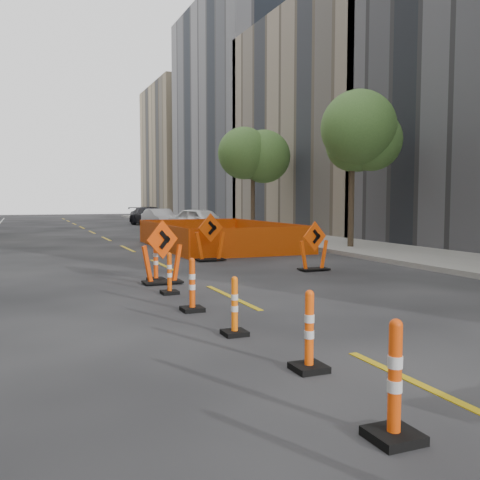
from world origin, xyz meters
name	(u,v)px	position (x,y,z in m)	size (l,w,h in m)	color
ground_plane	(333,344)	(0.00, 0.00, 0.00)	(140.00, 140.00, 0.00)	black
sidewalk_right	(363,248)	(9.00, 12.00, 0.07)	(4.00, 90.00, 0.15)	gray
bld_right_c	(360,125)	(17.00, 23.80, 7.00)	(12.00, 16.00, 14.00)	gray
bld_right_d	(259,115)	(17.00, 40.20, 10.00)	(12.00, 18.00, 20.00)	gray
bld_right_e	(199,152)	(17.00, 58.60, 8.00)	(12.00, 14.00, 16.00)	tan
tree_r_b	(352,139)	(8.40, 12.00, 4.53)	(2.80, 2.80, 5.95)	#382B1E
tree_r_c	(253,157)	(8.40, 22.00, 4.53)	(2.80, 2.80, 5.95)	#382B1E
channelizer_1	(395,380)	(-1.17, -2.85, 0.54)	(0.42, 0.42, 1.08)	#DA4009
channelizer_2	(309,331)	(-0.91, -0.91, 0.50)	(0.39, 0.39, 1.00)	#F04D0A
channelizer_3	(235,306)	(-1.12, 1.02, 0.46)	(0.36, 0.36, 0.91)	#FF670A
channelizer_4	(192,285)	(-1.20, 2.95, 0.50)	(0.40, 0.40, 1.00)	#E34609
channelizer_5	(169,273)	(-1.12, 4.89, 0.46)	(0.37, 0.37, 0.93)	#D64709
channelizer_6	(156,261)	(-0.97, 6.82, 0.52)	(0.41, 0.41, 1.04)	#EA4309
chevron_sign_left	(162,252)	(-0.92, 6.32, 0.79)	(1.05, 0.63, 1.57)	#D83D09
chevron_sign_center	(210,237)	(1.76, 10.45, 0.80)	(1.07, 0.64, 1.61)	#D54308
chevron_sign_right	(314,246)	(3.78, 7.04, 0.72)	(0.96, 0.58, 1.44)	#ED4A0A
safety_fence	(218,235)	(3.77, 15.25, 0.53)	(5.03, 8.55, 1.07)	orange
parked_car_near	(201,221)	(5.83, 23.83, 0.79)	(1.85, 4.61, 1.57)	white
parked_car_mid	(160,219)	(4.92, 30.22, 0.70)	(1.48, 4.26, 1.40)	#B7B6BC
parked_car_far	(150,216)	(5.40, 35.48, 0.73)	(2.05, 5.05, 1.47)	black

